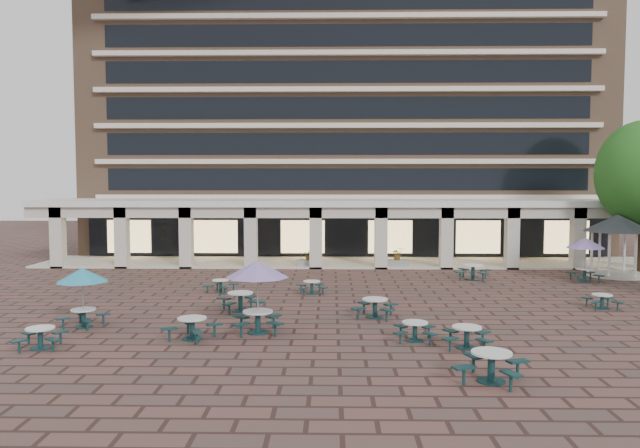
# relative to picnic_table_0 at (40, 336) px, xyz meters

# --- Properties ---
(ground) EXTENTS (120.00, 120.00, 0.00)m
(ground) POSITION_rel_picnic_table_0_xyz_m (10.99, 7.19, -0.43)
(ground) COLOR brown
(ground) RESTS_ON ground
(apartment_building) EXTENTS (40.00, 15.50, 25.20)m
(apartment_building) POSITION_rel_picnic_table_0_xyz_m (10.99, 32.65, 12.17)
(apartment_building) COLOR #8C6A4F
(apartment_building) RESTS_ON ground
(retail_arcade) EXTENTS (42.00, 6.60, 4.40)m
(retail_arcade) POSITION_rel_picnic_table_0_xyz_m (10.99, 21.99, 2.57)
(retail_arcade) COLOR white
(retail_arcade) RESTS_ON ground
(picnic_table_0) EXTENTS (1.82, 1.82, 0.72)m
(picnic_table_0) POSITION_rel_picnic_table_0_xyz_m (0.00, 0.00, 0.00)
(picnic_table_0) COLOR #13393A
(picnic_table_0) RESTS_ON ground
(picnic_table_1) EXTENTS (1.68, 1.68, 0.69)m
(picnic_table_1) POSITION_rel_picnic_table_0_xyz_m (12.88, 1.24, -0.02)
(picnic_table_1) COLOR #13393A
(picnic_table_1) RESTS_ON ground
(picnic_table_2) EXTENTS (2.38, 2.38, 0.87)m
(picnic_table_2) POSITION_rel_picnic_table_0_xyz_m (14.45, -3.24, 0.09)
(picnic_table_2) COLOR #13393A
(picnic_table_2) RESTS_ON ground
(picnic_table_3) EXTENTS (1.91, 1.91, 0.75)m
(picnic_table_3) POSITION_rel_picnic_table_0_xyz_m (14.52, 0.32, 0.02)
(picnic_table_3) COLOR #13393A
(picnic_table_3) RESTS_ON ground
(picnic_table_4) EXTENTS (2.00, 2.00, 2.31)m
(picnic_table_4) POSITION_rel_picnic_table_0_xyz_m (0.24, 3.10, 1.53)
(picnic_table_4) COLOR #13393A
(picnic_table_4) RESTS_ON ground
(picnic_table_5) EXTENTS (2.13, 2.13, 0.79)m
(picnic_table_5) POSITION_rel_picnic_table_0_xyz_m (4.89, 1.34, 0.04)
(picnic_table_5) COLOR #13393A
(picnic_table_5) RESTS_ON ground
(picnic_table_6) EXTENTS (2.36, 2.36, 2.73)m
(picnic_table_6) POSITION_rel_picnic_table_0_xyz_m (7.15, 2.29, 1.88)
(picnic_table_6) COLOR #13393A
(picnic_table_6) RESTS_ON ground
(picnic_table_7) EXTENTS (1.46, 1.46, 0.65)m
(picnic_table_7) POSITION_rel_picnic_table_0_xyz_m (21.97, 7.00, -0.04)
(picnic_table_7) COLOR #13393A
(picnic_table_7) RESTS_ON ground
(picnic_table_8) EXTENTS (1.76, 1.76, 0.65)m
(picnic_table_8) POSITION_rel_picnic_table_0_xyz_m (4.23, 10.74, -0.04)
(picnic_table_8) COLOR #13393A
(picnic_table_8) RESTS_ON ground
(picnic_table_9) EXTENTS (2.25, 2.25, 0.84)m
(picnic_table_9) POSITION_rel_picnic_table_0_xyz_m (5.92, 6.18, 0.07)
(picnic_table_9) COLOR #13393A
(picnic_table_9) RESTS_ON ground
(picnic_table_10) EXTENTS (2.07, 2.07, 0.80)m
(picnic_table_10) POSITION_rel_picnic_table_0_xyz_m (11.72, 5.04, 0.05)
(picnic_table_10) COLOR #13393A
(picnic_table_10) RESTS_ON ground
(picnic_table_11) EXTENTS (2.15, 2.15, 2.49)m
(picnic_table_11) POSITION_rel_picnic_table_0_xyz_m (24.17, 14.41, 1.68)
(picnic_table_11) COLOR #13393A
(picnic_table_11) RESTS_ON ground
(picnic_table_12) EXTENTS (1.67, 1.67, 0.66)m
(picnic_table_12) POSITION_rel_picnic_table_0_xyz_m (8.91, 10.44, -0.04)
(picnic_table_12) COLOR #13393A
(picnic_table_12) RESTS_ON ground
(picnic_table_13) EXTENTS (2.32, 2.32, 0.86)m
(picnic_table_13) POSITION_rel_picnic_table_0_xyz_m (18.06, 15.12, 0.08)
(picnic_table_13) COLOR #13393A
(picnic_table_13) RESTS_ON ground
(gazebo) EXTENTS (3.93, 3.93, 3.66)m
(gazebo) POSITION_rel_picnic_table_0_xyz_m (26.97, 16.65, 2.32)
(gazebo) COLOR beige
(gazebo) RESTS_ON ground
(planter_left) EXTENTS (1.50, 0.73, 1.18)m
(planter_left) POSITION_rel_picnic_table_0_xyz_m (8.39, 20.09, 0.01)
(planter_left) COLOR gray
(planter_left) RESTS_ON ground
(planter_right) EXTENTS (1.50, 0.86, 1.33)m
(planter_right) POSITION_rel_picnic_table_0_xyz_m (14.24, 20.09, 0.13)
(planter_right) COLOR gray
(planter_right) RESTS_ON ground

